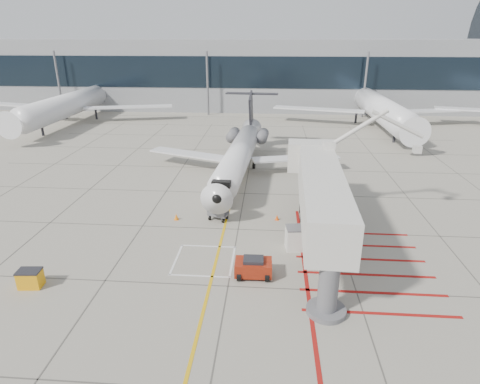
# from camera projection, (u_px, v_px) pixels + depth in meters

# --- Properties ---
(ground_plane) EXTENTS (260.00, 260.00, 0.00)m
(ground_plane) POSITION_uv_depth(u_px,v_px,m) (234.00, 254.00, 29.05)
(ground_plane) COLOR #9F9A89
(ground_plane) RESTS_ON ground
(regional_jet) EXTENTS (25.11, 30.81, 7.71)m
(regional_jet) POSITION_uv_depth(u_px,v_px,m) (236.00, 148.00, 41.86)
(regional_jet) COLOR silver
(regional_jet) RESTS_ON ground_plane
(jet_bridge) EXTENTS (9.97, 19.89, 7.83)m
(jet_bridge) POSITION_uv_depth(u_px,v_px,m) (322.00, 204.00, 27.71)
(jet_bridge) COLOR silver
(jet_bridge) RESTS_ON ground_plane
(pushback_tug) EXTENTS (2.44, 1.56, 1.41)m
(pushback_tug) POSITION_uv_depth(u_px,v_px,m) (253.00, 267.00, 26.17)
(pushback_tug) COLOR maroon
(pushback_tug) RESTS_ON ground_plane
(spill_bin) EXTENTS (1.45, 1.03, 1.19)m
(spill_bin) POSITION_uv_depth(u_px,v_px,m) (30.00, 278.00, 25.10)
(spill_bin) COLOR orange
(spill_bin) RESTS_ON ground_plane
(baggage_cart) EXTENTS (1.87, 1.51, 1.02)m
(baggage_cart) POSITION_uv_depth(u_px,v_px,m) (218.00, 214.00, 34.30)
(baggage_cart) COLOR #57575C
(baggage_cart) RESTS_ON ground_plane
(ground_power_unit) EXTENTS (2.34, 1.54, 1.74)m
(ground_power_unit) POSITION_uv_depth(u_px,v_px,m) (301.00, 238.00, 29.53)
(ground_power_unit) COLOR silver
(ground_power_unit) RESTS_ON ground_plane
(cone_nose) EXTENTS (0.39, 0.39, 0.54)m
(cone_nose) POSITION_uv_depth(u_px,v_px,m) (176.00, 217.00, 34.39)
(cone_nose) COLOR orange
(cone_nose) RESTS_ON ground_plane
(cone_side) EXTENTS (0.34, 0.34, 0.47)m
(cone_side) POSITION_uv_depth(u_px,v_px,m) (277.00, 217.00, 34.35)
(cone_side) COLOR #ED4F0C
(cone_side) RESTS_ON ground_plane
(terminal_building) EXTENTS (180.00, 28.00, 14.00)m
(terminal_building) POSITION_uv_depth(u_px,v_px,m) (306.00, 72.00, 90.75)
(terminal_building) COLOR gray
(terminal_building) RESTS_ON ground_plane
(terminal_glass_band) EXTENTS (180.00, 0.10, 6.00)m
(terminal_glass_band) POSITION_uv_depth(u_px,v_px,m) (311.00, 73.00, 77.35)
(terminal_glass_band) COLOR black
(terminal_glass_band) RESTS_ON ground_plane
(bg_aircraft_b) EXTENTS (35.13, 39.03, 11.71)m
(bg_aircraft_b) POSITION_uv_depth(u_px,v_px,m) (72.00, 89.00, 71.98)
(bg_aircraft_b) COLOR silver
(bg_aircraft_b) RESTS_ON ground_plane
(bg_aircraft_c) EXTENTS (35.56, 39.51, 11.85)m
(bg_aircraft_c) POSITION_uv_depth(u_px,v_px,m) (379.00, 91.00, 68.11)
(bg_aircraft_c) COLOR silver
(bg_aircraft_c) RESTS_ON ground_plane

